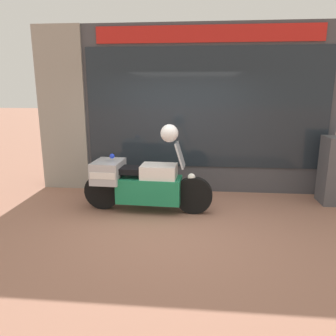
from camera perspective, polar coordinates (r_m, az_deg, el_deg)
ground_plane at (r=5.45m, az=1.31°, el=-9.66°), size 60.00×60.00×0.00m
shop_building at (r=7.05m, az=-1.06°, el=10.08°), size 6.14×0.55×3.41m
window_display at (r=7.22m, az=5.94°, el=-0.07°), size 4.67×0.30×1.85m
paramedic_motorcycle at (r=5.87m, az=-4.94°, el=-2.54°), size 2.33×0.69×1.27m
white_helmet at (r=5.59m, az=0.24°, el=6.07°), size 0.31×0.31×0.31m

